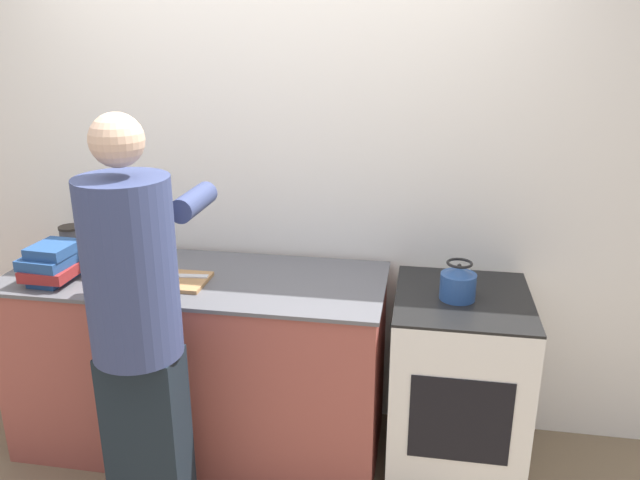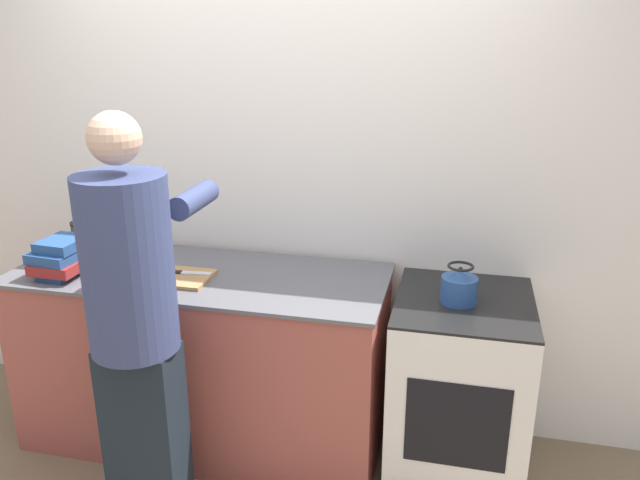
% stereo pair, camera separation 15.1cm
% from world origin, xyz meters
% --- Properties ---
extents(wall_back, '(8.00, 0.05, 2.60)m').
position_xyz_m(wall_back, '(0.00, 0.73, 1.30)').
color(wall_back, white).
rests_on(wall_back, ground_plane).
extents(counter, '(1.80, 0.69, 0.91)m').
position_xyz_m(counter, '(-0.33, 0.33, 0.46)').
color(counter, '#9E4C42').
rests_on(counter, ground_plane).
extents(oven, '(0.59, 0.66, 0.90)m').
position_xyz_m(oven, '(0.92, 0.33, 0.45)').
color(oven, silver).
rests_on(oven, ground_plane).
extents(person, '(0.39, 0.62, 1.76)m').
position_xyz_m(person, '(-0.33, -0.25, 0.95)').
color(person, black).
rests_on(person, ground_plane).
extents(cutting_board, '(0.30, 0.24, 0.02)m').
position_xyz_m(cutting_board, '(-0.39, 0.24, 0.92)').
color(cutting_board, '#A87A4C').
rests_on(cutting_board, counter).
extents(knife, '(0.23, 0.06, 0.01)m').
position_xyz_m(knife, '(-0.37, 0.28, 0.93)').
color(knife, silver).
rests_on(knife, cutting_board).
extents(kettle, '(0.16, 0.16, 0.17)m').
position_xyz_m(kettle, '(0.89, 0.30, 0.98)').
color(kettle, '#284C8C').
rests_on(kettle, oven).
extents(bowl_prep, '(0.18, 0.18, 0.08)m').
position_xyz_m(bowl_prep, '(-0.85, 0.42, 0.96)').
color(bowl_prep, '#C6B789').
rests_on(bowl_prep, counter).
extents(canister_jar, '(0.12, 0.12, 0.16)m').
position_xyz_m(canister_jar, '(-1.03, 0.49, 0.99)').
color(canister_jar, '#4C4C51').
rests_on(canister_jar, counter).
extents(book_stack, '(0.23, 0.28, 0.18)m').
position_xyz_m(book_stack, '(-0.94, 0.18, 1.00)').
color(book_stack, navy).
rests_on(book_stack, counter).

